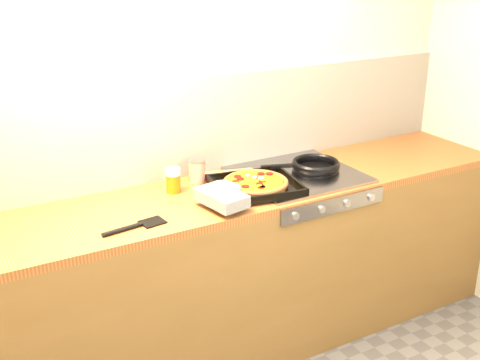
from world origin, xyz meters
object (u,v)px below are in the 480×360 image
tomato_can (197,172)px  juice_glass (173,180)px  pizza_on_tray (246,187)px  frying_pan (315,166)px

tomato_can → juice_glass: same height
tomato_can → juice_glass: 0.16m
pizza_on_tray → tomato_can: (-0.13, 0.26, 0.02)m
pizza_on_tray → juice_glass: 0.35m
pizza_on_tray → frying_pan: pizza_on_tray is taller
tomato_can → pizza_on_tray: bearing=-63.5°
juice_glass → tomato_can: bearing=20.0°
pizza_on_tray → juice_glass: size_ratio=4.67×
pizza_on_tray → frying_pan: size_ratio=1.27×
frying_pan → juice_glass: (-0.75, 0.11, 0.02)m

